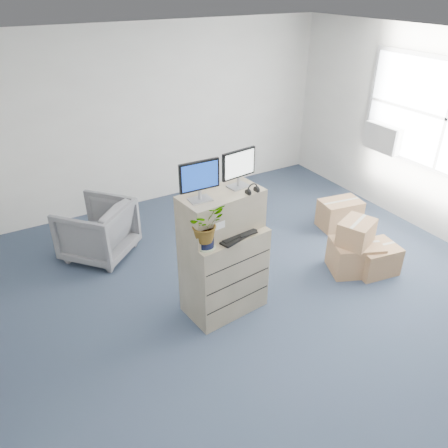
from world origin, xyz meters
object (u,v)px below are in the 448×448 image
(potted_plant, at_px, (205,228))
(office_chair, at_px, (97,228))
(monitor_left, at_px, (199,179))
(filing_cabinet_lower, at_px, (224,271))
(keyboard, at_px, (236,236))
(monitor_right, at_px, (239,167))
(water_bottle, at_px, (232,217))

(potted_plant, height_order, office_chair, potted_plant)
(monitor_left, bearing_deg, filing_cabinet_lower, -0.57)
(keyboard, relative_size, office_chair, 0.53)
(monitor_left, relative_size, office_chair, 0.49)
(monitor_left, height_order, keyboard, monitor_left)
(monitor_right, xyz_separation_m, keyboard, (-0.16, -0.23, -0.65))
(filing_cabinet_lower, height_order, office_chair, filing_cabinet_lower)
(monitor_left, xyz_separation_m, monitor_right, (0.49, 0.08, -0.00))
(water_bottle, bearing_deg, potted_plant, -154.64)
(filing_cabinet_lower, xyz_separation_m, monitor_left, (-0.27, 0.01, 1.17))
(filing_cabinet_lower, xyz_separation_m, monitor_right, (0.22, 0.09, 1.17))
(office_chair, bearing_deg, keyboard, 75.46)
(potted_plant, distance_m, office_chair, 2.21)
(keyboard, xyz_separation_m, water_bottle, (0.05, 0.18, 0.12))
(monitor_left, bearing_deg, keyboard, -24.14)
(monitor_left, distance_m, monitor_right, 0.50)
(monitor_left, height_order, office_chair, monitor_left)
(keyboard, bearing_deg, monitor_left, 137.87)
(potted_plant, bearing_deg, filing_cabinet_lower, 28.70)
(keyboard, distance_m, water_bottle, 0.22)
(filing_cabinet_lower, height_order, keyboard, keyboard)
(filing_cabinet_lower, bearing_deg, monitor_left, 171.79)
(monitor_left, relative_size, potted_plant, 0.96)
(keyboard, relative_size, water_bottle, 1.72)
(keyboard, bearing_deg, potted_plant, 166.43)
(water_bottle, relative_size, office_chair, 0.31)
(filing_cabinet_lower, bearing_deg, potted_plant, -157.96)
(monitor_right, relative_size, water_bottle, 1.54)
(keyboard, bearing_deg, monitor_right, 38.33)
(keyboard, distance_m, potted_plant, 0.43)
(monitor_left, distance_m, keyboard, 0.75)
(keyboard, bearing_deg, office_chair, 100.12)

